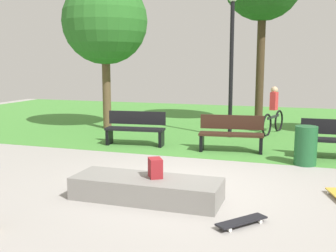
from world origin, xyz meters
name	(u,v)px	position (x,y,z in m)	size (l,w,h in m)	color
ground_plane	(188,184)	(0.00, 0.00, 0.00)	(28.00, 28.00, 0.00)	#9E9993
grass_lawn	(245,123)	(0.00, 8.03, 0.00)	(26.60, 11.95, 0.01)	#478C38
concrete_ledge	(147,189)	(-0.43, -1.04, 0.18)	(2.46, 0.85, 0.37)	gray
backpack_on_ledge	(155,168)	(-0.30, -0.96, 0.53)	(0.28, 0.20, 0.32)	maroon
skateboard_by_ledge	(242,221)	(1.21, -1.64, 0.06)	(0.67, 0.74, 0.08)	black
park_bench_far_right	(136,128)	(-2.33, 3.07, 0.48)	(1.64, 0.63, 0.91)	black
park_bench_center_lawn	(231,133)	(0.28, 3.06, 0.48)	(1.64, 0.64, 0.91)	#331E14
park_bench_by_oak	(336,138)	(2.75, 3.04, 0.48)	(1.61, 0.52, 0.91)	black
tree_tall_oak	(105,22)	(-4.33, 5.37, 3.54)	(2.80, 2.80, 4.96)	brown
lamp_post	(232,51)	(-0.08, 5.02, 2.57)	(0.28, 0.28, 4.22)	black
trash_bin	(306,146)	(2.06, 2.21, 0.43)	(0.48, 0.48, 0.86)	#1E592D
cyclist_on_bicycle	(273,114)	(1.11, 6.12, 0.63)	(0.55, 1.77, 1.52)	black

